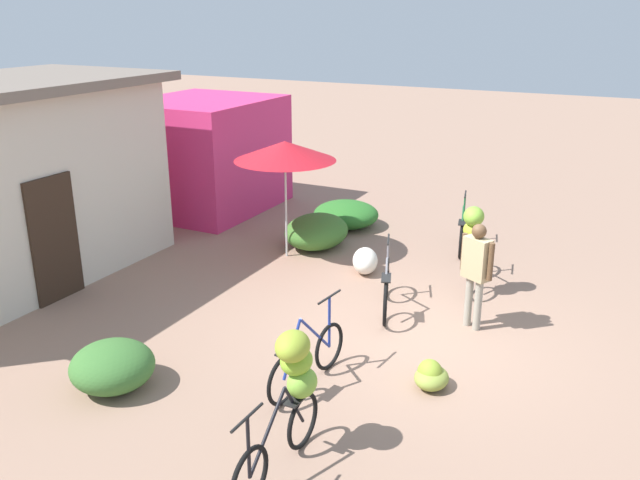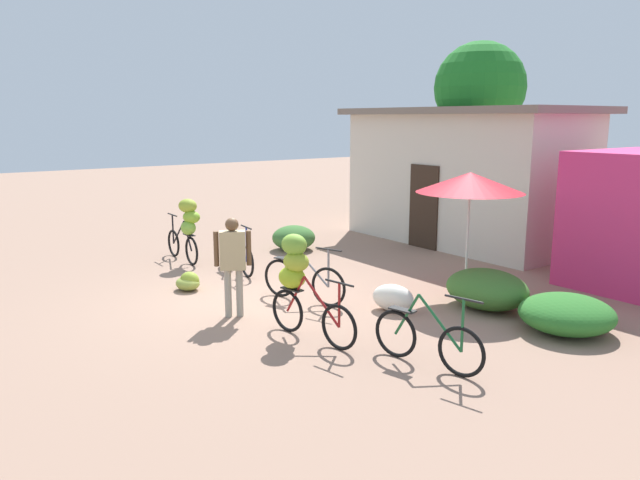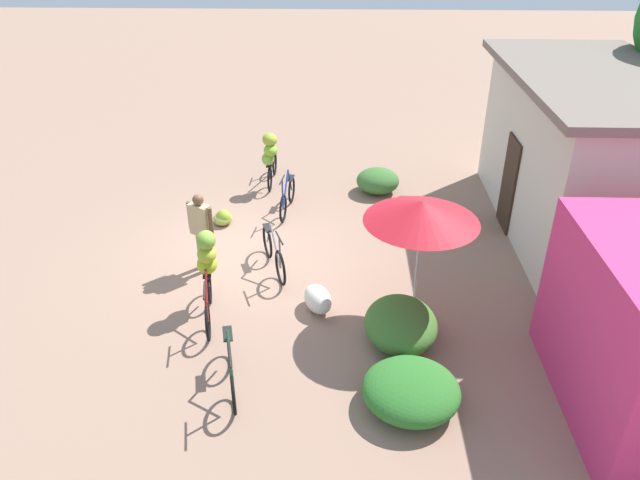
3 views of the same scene
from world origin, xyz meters
name	(u,v)px [view 1 (image 1 of 3)]	position (x,y,z in m)	size (l,w,h in m)	color
ground_plane	(417,330)	(0.00, 0.00, 0.00)	(60.00, 60.00, 0.00)	#977460
shop_pink	(205,154)	(3.84, 6.48, 1.25)	(3.20, 2.80, 2.50)	#D83170
hedge_bush_front_left	(112,366)	(-3.15, 2.83, 0.29)	(1.02, 1.03, 0.58)	#3A6D30
hedge_bush_front_right	(317,231)	(2.50, 2.91, 0.32)	(1.43, 1.17, 0.64)	#3B6D2A
hedge_bush_mid	(346,214)	(3.93, 2.94, 0.27)	(1.36, 1.39, 0.54)	#2B6E27
market_umbrella	(285,151)	(1.81, 3.19, 2.01)	(1.85, 1.85, 2.18)	beige
bicycle_leftmost	(292,384)	(-3.33, 0.22, 0.86)	(1.63, 0.45, 1.41)	black
bicycle_near_pile	(308,360)	(-2.03, 0.72, 0.35)	(1.60, 0.25, 1.02)	black
bicycle_center_loaded	(386,288)	(0.44, 0.66, 0.37)	(1.61, 0.62, 0.99)	black
bicycle_by_shop	(474,241)	(1.74, -0.32, 0.88)	(1.65, 0.44, 1.47)	black
bicycle_rightmost	(462,232)	(3.64, 0.35, 0.35)	(1.56, 0.40, 1.00)	black
banana_pile_on_ground	(431,376)	(-1.38, -0.65, 0.15)	(0.51, 0.48, 0.34)	olive
produce_sack	(365,261)	(1.71, 1.55, 0.22)	(0.70, 0.44, 0.44)	silver
person_vendor	(476,266)	(0.45, -0.68, 0.97)	(0.37, 0.52, 1.59)	gray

